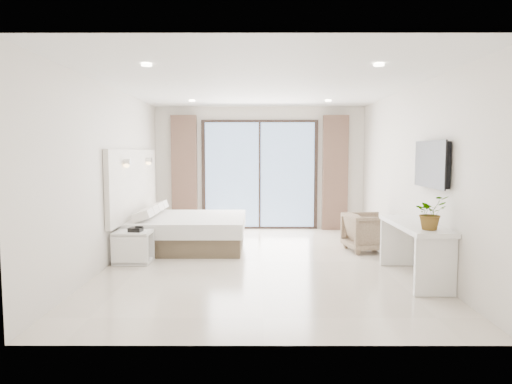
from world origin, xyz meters
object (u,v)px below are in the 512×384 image
(bed, at_px, (187,231))
(console_desk, at_px, (414,238))
(nightstand, at_px, (133,247))
(armchair, at_px, (368,230))

(bed, bearing_deg, console_desk, -31.92)
(nightstand, bearing_deg, bed, 62.97)
(console_desk, xyz_separation_m, armchair, (-0.19, 1.77, -0.20))
(nightstand, xyz_separation_m, armchair, (3.82, 0.87, 0.11))
(bed, xyz_separation_m, nightstand, (-0.66, -1.19, -0.04))
(bed, distance_m, nightstand, 1.36)
(console_desk, bearing_deg, bed, 148.08)
(bed, bearing_deg, nightstand, -118.88)
(bed, height_order, console_desk, console_desk)
(nightstand, bearing_deg, armchair, 14.70)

